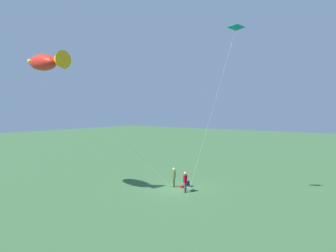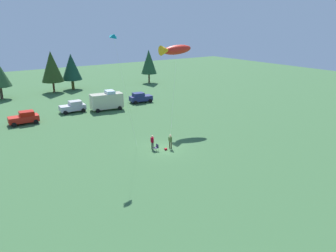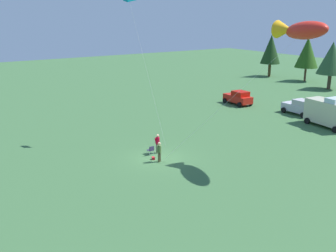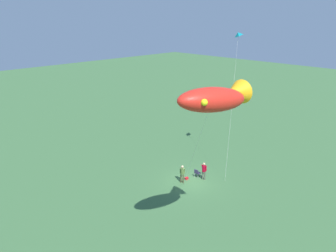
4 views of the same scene
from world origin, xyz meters
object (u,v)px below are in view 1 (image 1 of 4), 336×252
(backpack_on_grass, at_px, (182,187))
(kite_large_fish, at_px, (46,62))
(person_kite_flyer, at_px, (174,176))
(person_spectator, at_px, (185,181))
(folding_chair, at_px, (189,185))
(kite_delta_teal, at_px, (236,27))

(backpack_on_grass, distance_m, kite_large_fish, 15.46)
(person_kite_flyer, relative_size, person_spectator, 1.00)
(person_kite_flyer, relative_size, backpack_on_grass, 5.44)
(person_spectator, bearing_deg, backpack_on_grass, 123.65)
(person_kite_flyer, bearing_deg, folding_chair, -36.23)
(folding_chair, height_order, kite_large_fish, kite_large_fish)
(backpack_on_grass, distance_m, kite_delta_teal, 14.21)
(person_kite_flyer, height_order, kite_large_fish, kite_large_fish)
(person_kite_flyer, relative_size, kite_delta_teal, 0.13)
(folding_chair, relative_size, backpack_on_grass, 2.56)
(person_kite_flyer, xyz_separation_m, kite_large_fish, (6.47, 8.43, 9.75))
(kite_delta_teal, bearing_deg, person_kite_flyer, -7.89)
(kite_large_fish, bearing_deg, person_spectator, -138.51)
(folding_chair, bearing_deg, person_kite_flyer, 169.57)
(folding_chair, relative_size, person_spectator, 0.47)
(folding_chair, xyz_separation_m, backpack_on_grass, (1.06, -0.40, -0.38))
(kite_delta_teal, bearing_deg, kite_large_fish, 30.69)
(person_kite_flyer, xyz_separation_m, backpack_on_grass, (-0.76, -0.13, -0.91))
(person_spectator, height_order, kite_large_fish, kite_large_fish)
(backpack_on_grass, bearing_deg, kite_large_fish, 49.83)
(kite_large_fish, bearing_deg, person_kite_flyer, -127.47)
(person_kite_flyer, height_order, person_spectator, same)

